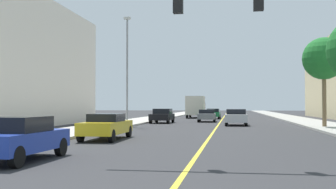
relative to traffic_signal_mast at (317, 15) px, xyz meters
name	(u,v)px	position (x,y,z in m)	size (l,w,h in m)	color
ground	(221,121)	(-3.86, 33.35, -4.58)	(192.00, 192.00, 0.00)	#2D2D30
sidewalk_left	(142,120)	(-12.86, 33.35, -4.50)	(3.98, 168.00, 0.15)	#B2ADA3
sidewalk_right	(304,121)	(5.13, 33.35, -4.50)	(3.98, 168.00, 0.15)	#9E9B93
lane_marking_center	(221,121)	(-3.86, 33.35, -4.57)	(0.16, 144.00, 0.01)	yellow
traffic_signal_mast	(317,15)	(0.00, 0.00, 0.00)	(11.11, 0.36, 6.02)	gray
street_lamp	(127,66)	(-11.37, 20.63, 0.56)	(0.56, 0.28, 9.12)	gray
palm_far	(324,59)	(4.40, 20.00, 0.77)	(3.27, 3.27, 6.88)	brown
car_gray	(207,115)	(-5.31, 31.40, -3.87)	(1.97, 4.47, 1.32)	slate
car_silver	(236,117)	(-2.27, 23.90, -3.82)	(1.92, 4.40, 1.44)	#BCBCC1
car_yellow	(106,126)	(-9.10, 7.54, -3.87)	(1.82, 4.61, 1.34)	gold
car_green	(213,113)	(-5.04, 41.23, -3.87)	(1.83, 3.86, 1.34)	#196638
car_black	(162,116)	(-9.55, 27.68, -3.84)	(2.03, 4.00, 1.44)	black
car_blue	(18,138)	(-9.40, -0.93, -3.84)	(1.89, 4.05, 1.42)	#1E389E
delivery_truck	(196,106)	(-7.68, 45.08, -2.96)	(2.48, 7.12, 3.03)	silver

